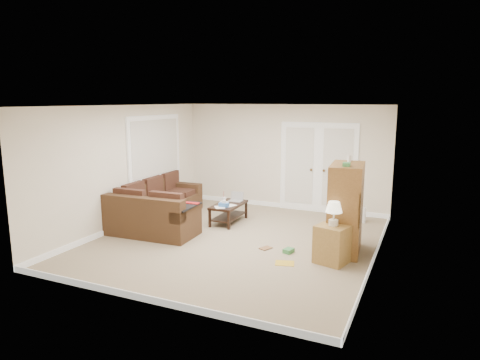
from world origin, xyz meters
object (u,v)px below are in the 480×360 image
at_px(sectional_sofa, 158,210).
at_px(tv_armoire, 345,208).
at_px(coffee_table, 229,212).
at_px(side_cabinet, 333,241).

bearing_deg(sectional_sofa, tv_armoire, -3.33).
bearing_deg(coffee_table, tv_armoire, -18.39).
height_order(sectional_sofa, coffee_table, sectional_sofa).
bearing_deg(coffee_table, sectional_sofa, -150.60).
height_order(coffee_table, tv_armoire, tv_armoire).
bearing_deg(side_cabinet, tv_armoire, 98.42).
distance_m(sectional_sofa, tv_armoire, 3.92).
xyz_separation_m(coffee_table, tv_armoire, (2.60, -0.80, 0.55)).
relative_size(sectional_sofa, tv_armoire, 1.62).
xyz_separation_m(coffee_table, side_cabinet, (2.52, -1.40, 0.14)).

